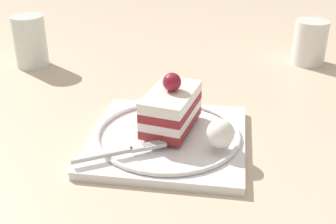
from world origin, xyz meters
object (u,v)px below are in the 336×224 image
at_px(fork, 123,151).
at_px(drink_glass_far, 310,45).
at_px(cake_slice, 171,107).
at_px(drink_glass_near, 30,43).
at_px(dessert_plate, 168,138).
at_px(whipped_cream_dollop, 220,134).

relative_size(fork, drink_glass_far, 1.38).
height_order(cake_slice, fork, cake_slice).
xyz_separation_m(fork, drink_glass_near, (-0.19, 0.36, 0.02)).
xyz_separation_m(dessert_plate, fork, (-0.06, -0.05, 0.01)).
distance_m(dessert_plate, fork, 0.08).
height_order(whipped_cream_dollop, fork, whipped_cream_dollop).
bearing_deg(dessert_plate, drink_glass_far, 45.11).
bearing_deg(whipped_cream_dollop, drink_glass_near, 131.55).
relative_size(drink_glass_near, drink_glass_far, 1.15).
bearing_deg(drink_glass_far, whipped_cream_dollop, -124.46).
height_order(fork, drink_glass_near, drink_glass_near).
distance_m(whipped_cream_dollop, fork, 0.12).
relative_size(fork, drink_glass_near, 1.20).
xyz_separation_m(dessert_plate, whipped_cream_dollop, (0.06, -0.04, 0.03)).
bearing_deg(drink_glass_near, whipped_cream_dollop, -48.45).
bearing_deg(drink_glass_near, drink_glass_far, -1.67).
xyz_separation_m(whipped_cream_dollop, drink_glass_near, (-0.31, 0.35, 0.01)).
bearing_deg(fork, whipped_cream_dollop, 4.32).
xyz_separation_m(dessert_plate, drink_glass_far, (0.29, 0.29, 0.03)).
xyz_separation_m(fork, drink_glass_far, (0.35, 0.34, 0.02)).
relative_size(dessert_plate, cake_slice, 2.11).
bearing_deg(drink_glass_near, cake_slice, -49.15).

